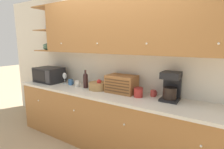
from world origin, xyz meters
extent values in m
plane|color=tan|center=(0.00, 0.00, 0.00)|extent=(24.00, 24.00, 0.00)
cube|color=silver|center=(0.00, 0.03, 1.30)|extent=(5.98, 0.06, 2.60)
cube|color=#A36B38|center=(0.00, -0.31, 0.44)|extent=(3.58, 0.62, 0.88)
cube|color=silver|center=(0.00, -0.33, 0.90)|extent=(3.60, 0.65, 0.04)
sphere|color=white|center=(-1.34, -0.63, 0.63)|extent=(0.03, 0.03, 0.03)
sphere|color=white|center=(-0.45, -0.63, 0.63)|extent=(0.03, 0.03, 0.03)
sphere|color=white|center=(0.45, -0.63, 0.63)|extent=(0.03, 0.03, 0.03)
sphere|color=white|center=(1.34, -0.63, 0.63)|extent=(0.03, 0.03, 0.03)
cube|color=silver|center=(0.00, -0.01, 1.21)|extent=(3.58, 0.01, 0.60)
cube|color=#A36B38|center=(0.21, -0.17, 1.94)|extent=(3.16, 0.34, 0.85)
cube|color=#A36B38|center=(-1.58, -0.01, 1.94)|extent=(0.42, 0.02, 0.85)
cube|color=#A36B38|center=(-1.58, -0.17, 1.52)|extent=(0.42, 0.34, 0.02)
cube|color=#A36B38|center=(-1.58, -0.17, 1.92)|extent=(0.42, 0.34, 0.02)
cube|color=#A36B38|center=(-1.58, -0.17, 2.35)|extent=(0.42, 0.34, 0.02)
sphere|color=white|center=(-0.97, -0.35, 1.66)|extent=(0.03, 0.03, 0.03)
sphere|color=white|center=(-0.18, -0.35, 1.66)|extent=(0.03, 0.03, 0.03)
sphere|color=white|center=(0.60, -0.35, 1.66)|extent=(0.03, 0.03, 0.03)
sphere|color=white|center=(1.39, -0.35, 1.66)|extent=(0.03, 0.03, 0.03)
ellipsoid|color=slate|center=(-1.58, -0.17, 1.57)|extent=(0.18, 0.18, 0.08)
ellipsoid|color=slate|center=(-1.58, -0.17, 1.62)|extent=(0.18, 0.18, 0.08)
cylinder|color=silver|center=(-1.58, -0.17, 1.96)|extent=(0.07, 0.07, 0.08)
cylinder|color=silver|center=(-1.58, -0.17, 2.04)|extent=(0.07, 0.07, 0.08)
cylinder|color=silver|center=(-1.58, -0.17, 2.12)|extent=(0.07, 0.07, 0.08)
cube|color=black|center=(-1.41, -0.31, 1.06)|extent=(0.54, 0.38, 0.29)
cube|color=black|center=(-1.47, -0.50, 1.06)|extent=(0.38, 0.01, 0.23)
cube|color=#2D2D33|center=(-1.21, -0.50, 1.06)|extent=(0.12, 0.01, 0.23)
cylinder|color=silver|center=(-1.03, -0.26, 0.92)|extent=(0.07, 0.07, 0.01)
cylinder|color=silver|center=(-1.03, -0.26, 0.96)|extent=(0.01, 0.01, 0.08)
ellipsoid|color=silver|center=(-1.03, -0.26, 1.07)|extent=(0.08, 0.08, 0.12)
cylinder|color=#38669E|center=(-0.87, -0.27, 0.96)|extent=(0.09, 0.09, 0.10)
torus|color=#38669E|center=(-0.82, -0.27, 0.97)|extent=(0.01, 0.07, 0.07)
cylinder|color=silver|center=(-0.66, -0.31, 0.97)|extent=(0.08, 0.08, 0.11)
torus|color=silver|center=(-0.62, -0.31, 0.97)|extent=(0.01, 0.07, 0.07)
cylinder|color=black|center=(-0.49, -0.28, 1.02)|extent=(0.08, 0.08, 0.21)
sphere|color=black|center=(-0.49, -0.28, 1.13)|extent=(0.08, 0.08, 0.08)
cylinder|color=black|center=(-0.49, -0.28, 1.19)|extent=(0.03, 0.03, 0.07)
cylinder|color=#A87F4C|center=(-0.25, -0.26, 0.97)|extent=(0.31, 0.31, 0.12)
sphere|color=red|center=(-0.21, -0.28, 1.06)|extent=(0.08, 0.08, 0.08)
cube|color=#996033|center=(0.16, -0.20, 1.05)|extent=(0.45, 0.30, 0.27)
cube|color=#54351C|center=(0.16, -0.35, 0.96)|extent=(0.41, 0.01, 0.02)
cube|color=#54351C|center=(0.16, -0.35, 1.01)|extent=(0.41, 0.01, 0.02)
cube|color=#54351C|center=(0.16, -0.35, 1.05)|extent=(0.41, 0.01, 0.02)
cube|color=#54351C|center=(0.16, -0.35, 1.09)|extent=(0.41, 0.01, 0.02)
cube|color=#54351C|center=(0.16, -0.35, 1.14)|extent=(0.41, 0.01, 0.02)
cylinder|color=#B22D28|center=(0.48, -0.28, 0.98)|extent=(0.13, 0.13, 0.13)
cylinder|color=maroon|center=(0.48, -0.28, 1.05)|extent=(0.13, 0.13, 0.01)
cylinder|color=#B73D38|center=(0.65, -0.14, 0.96)|extent=(0.08, 0.08, 0.09)
torus|color=#B73D38|center=(0.70, -0.14, 0.96)|extent=(0.01, 0.06, 0.06)
cube|color=black|center=(0.90, -0.20, 0.93)|extent=(0.23, 0.25, 0.03)
cylinder|color=black|center=(0.90, -0.22, 1.02)|extent=(0.17, 0.17, 0.15)
cube|color=black|center=(0.90, -0.10, 1.11)|extent=(0.23, 0.06, 0.39)
cube|color=black|center=(0.90, -0.20, 1.26)|extent=(0.23, 0.25, 0.08)
camera|label=1|loc=(1.45, -2.49, 1.67)|focal=28.00mm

